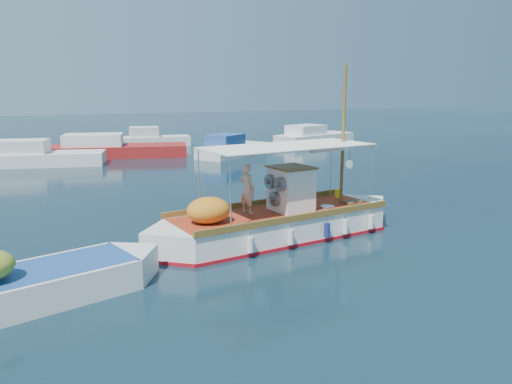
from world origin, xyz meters
name	(u,v)px	position (x,y,z in m)	size (l,w,h in m)	color
ground	(269,231)	(0.00, 0.00, 0.00)	(160.00, 160.00, 0.00)	black
fishing_caique	(277,222)	(-0.08, -0.74, 0.50)	(9.18, 3.27, 5.64)	white
dinghy	(22,290)	(-7.54, -2.93, 0.34)	(6.42, 3.06, 1.62)	white
bg_boat_nw	(38,158)	(-6.69, 18.91, 0.49)	(7.75, 4.11, 1.80)	silver
bg_boat_n	(111,150)	(-1.96, 21.12, 0.49)	(10.07, 5.07, 1.80)	maroon
bg_boat_ne	(231,149)	(5.70, 17.84, 0.49)	(6.04, 4.99, 1.80)	silver
bg_boat_e	(313,137)	(15.33, 22.80, 0.49)	(7.89, 4.59, 1.80)	silver
bg_boat_far_n	(153,140)	(2.15, 26.29, 0.49)	(5.84, 2.71, 1.80)	silver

